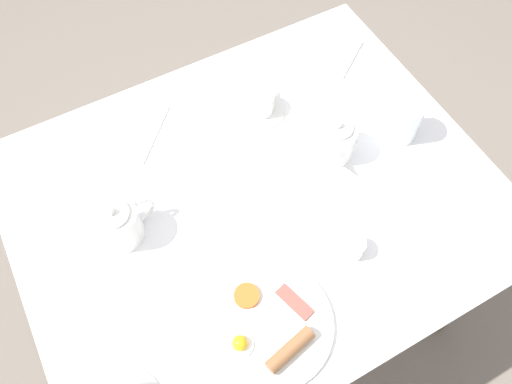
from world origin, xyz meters
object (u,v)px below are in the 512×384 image
Objects in this scene: breakfast_plate at (268,326)px; water_glass_tall at (404,120)px; napkin_folded at (334,53)px; teapot_far at (119,224)px; teacup_with_saucer_left at (259,104)px; spoon_for_tea at (441,197)px; fork_by_plate at (250,212)px; creamer_jug at (352,247)px; teapot_near at (335,139)px; knife_by_plate at (155,134)px.

water_glass_tall is (0.27, -0.54, 0.05)m from breakfast_plate.
teapot_far is at bearing 108.22° from napkin_folded.
spoon_for_tea is (-0.44, -0.25, -0.02)m from teacup_with_saucer_left.
creamer_jug is at bearing -142.10° from fork_by_plate.
fork_by_plate is at bearing 146.94° from teacup_with_saucer_left.
teapot_near is at bearing 166.76° from teapot_far.
teapot_far is 1.26× the size of fork_by_plate.
creamer_jug is (0.06, -0.25, 0.02)m from breakfast_plate.
knife_by_plate is at bearing 91.48° from napkin_folded.
breakfast_plate is 0.39m from teapot_far.
teacup_with_saucer_left is at bearing -33.06° from fork_by_plate.
napkin_folded is (0.52, -0.30, -0.02)m from creamer_jug.
knife_by_plate is (0.06, 0.27, -0.02)m from teacup_with_saucer_left.
teapot_near is 1.19× the size of knife_by_plate.
fork_by_plate is at bearing 37.90° from creamer_jug.
breakfast_plate is at bearing 97.86° from spoon_for_tea.
teapot_far is 0.52m from creamer_jug.
napkin_folded is at bearing -42.95° from breakfast_plate.
fork_by_plate is at bearing -55.62° from teapot_near.
fork_by_plate and spoon_for_tea have the same top height.
teapot_far reaches higher than spoon_for_tea.
fork_by_plate is 0.46m from spoon_for_tea.
teapot_near is at bearing -78.84° from fork_by_plate.
teapot_near is 0.92× the size of napkin_folded.
creamer_jug reaches higher than napkin_folded.
breakfast_plate is 0.60m from water_glass_tall.
teacup_with_saucer_left is 0.71× the size of napkin_folded.
knife_by_plate is (0.30, 0.55, -0.06)m from water_glass_tall.
teacup_with_saucer_left is 0.91× the size of knife_by_plate.
teacup_with_saucer_left reaches higher than breakfast_plate.
teacup_with_saucer_left is at bearing -1.70° from creamer_jug.
teapot_far is at bearing 56.66° from creamer_jug.
teapot_near is at bearing 78.46° from water_glass_tall.
water_glass_tall reaches higher than spoon_for_tea.
teapot_near is 1.52× the size of water_glass_tall.
breakfast_plate is 2.02× the size of spoon_for_tea.
teapot_far reaches higher than creamer_jug.
teapot_far reaches higher than breakfast_plate.
napkin_folded is 1.29× the size of knife_by_plate.
creamer_jug is 0.51× the size of fork_by_plate.
napkin_folded is at bearing -3.45° from spoon_for_tea.
napkin_folded is 0.52m from spoon_for_tea.
breakfast_plate is 0.57m from knife_by_plate.
teapot_far reaches higher than water_glass_tall.
breakfast_plate reaches higher than spoon_for_tea.
breakfast_plate is at bearing 159.89° from fork_by_plate.
knife_by_plate is at bearing 1.45° from breakfast_plate.
breakfast_plate is 2.00× the size of teacup_with_saucer_left.
teacup_with_saucer_left is (0.20, 0.10, -0.02)m from teapot_near.
water_glass_tall reaches higher than knife_by_plate.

